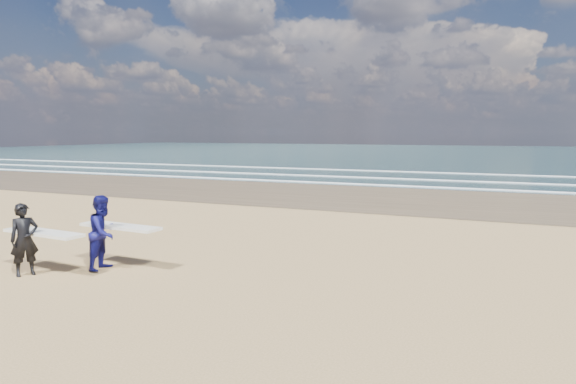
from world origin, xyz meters
The scene contains 2 objects.
surfer_near centered at (-0.15, 0.31, 0.85)m, with size 2.23×1.05×1.66m.
surfer_far centered at (1.09, 1.42, 0.89)m, with size 2.23×1.15×1.77m.
Camera 1 is at (9.87, -7.80, 3.25)m, focal length 32.00 mm.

